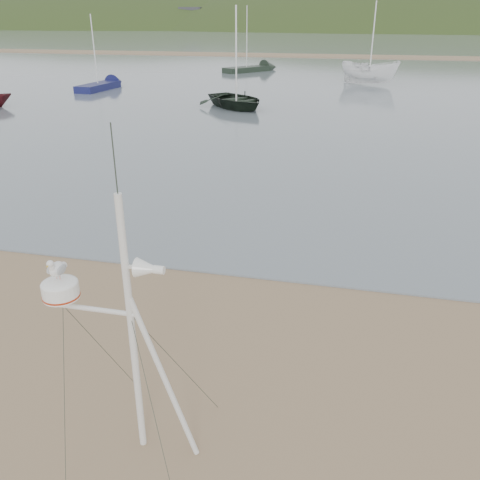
% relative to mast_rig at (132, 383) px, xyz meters
% --- Properties ---
extents(ground, '(560.00, 560.00, 0.00)m').
position_rel_mast_rig_xyz_m(ground, '(-1.28, 0.98, -1.05)').
color(ground, '#81664A').
rests_on(ground, ground).
extents(water, '(560.00, 256.00, 0.04)m').
position_rel_mast_rig_xyz_m(water, '(-1.28, 132.98, -1.03)').
color(water, slate).
rests_on(water, ground).
extents(sandbar, '(560.00, 7.00, 0.07)m').
position_rel_mast_rig_xyz_m(sandbar, '(-1.28, 70.98, -0.97)').
color(sandbar, '#81664A').
rests_on(sandbar, water).
extents(hill_ridge, '(620.00, 180.00, 80.00)m').
position_rel_mast_rig_xyz_m(hill_ridge, '(17.23, 235.98, -20.74)').
color(hill_ridge, '#233315').
rests_on(hill_ridge, ground).
extents(far_cottages, '(294.40, 6.30, 8.00)m').
position_rel_mast_rig_xyz_m(far_cottages, '(1.72, 196.98, 2.95)').
color(far_cottages, beige).
rests_on(far_cottages, ground).
extents(mast_rig, '(1.92, 2.05, 4.33)m').
position_rel_mast_rig_xyz_m(mast_rig, '(0.00, 0.00, 0.00)').
color(mast_rig, silver).
rests_on(mast_rig, ground).
extents(boat_dark, '(3.14, 3.17, 4.85)m').
position_rel_mast_rig_xyz_m(boat_dark, '(-4.95, 26.40, 1.42)').
color(boat_dark, black).
rests_on(boat_dark, water).
extents(boat_white, '(2.49, 2.46, 5.00)m').
position_rel_mast_rig_xyz_m(boat_white, '(2.99, 40.36, 1.49)').
color(boat_white, white).
rests_on(boat_white, water).
extents(sailboat_blue_near, '(1.84, 5.88, 5.80)m').
position_rel_mast_rig_xyz_m(sailboat_blue_near, '(-17.04, 33.36, -0.74)').
color(sailboat_blue_near, '#151749').
rests_on(sailboat_blue_near, ground).
extents(sailboat_dark_mid, '(5.31, 6.35, 6.67)m').
position_rel_mast_rig_xyz_m(sailboat_dark_mid, '(-7.96, 49.14, -0.74)').
color(sailboat_dark_mid, black).
rests_on(sailboat_dark_mid, ground).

